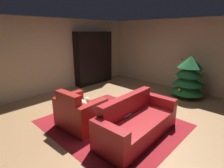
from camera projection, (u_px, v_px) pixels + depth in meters
ground_plane at (116, 119)px, 4.34m from camera, size 8.10×8.10×0.00m
wall_back at (180, 55)px, 6.32m from camera, size 6.02×0.06×2.50m
wall_left at (52, 56)px, 5.96m from camera, size 0.06×6.87×2.50m
area_rug at (112, 123)px, 4.12m from camera, size 2.95×2.57×0.01m
bookshelf_unit at (96, 58)px, 7.09m from camera, size 0.34×1.68×2.05m
armchair_red at (79, 114)px, 3.90m from camera, size 1.02×0.84×0.88m
couch_red at (137, 123)px, 3.58m from camera, size 0.84×1.98×0.81m
coffee_table at (116, 112)px, 3.83m from camera, size 0.70×0.70×0.43m
book_stack_on_table at (119, 109)px, 3.78m from camera, size 0.18×0.18×0.08m
bottle_on_table at (120, 109)px, 3.62m from camera, size 0.07×0.07×0.25m
decorated_tree at (188, 77)px, 5.57m from camera, size 1.05×1.05×1.34m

